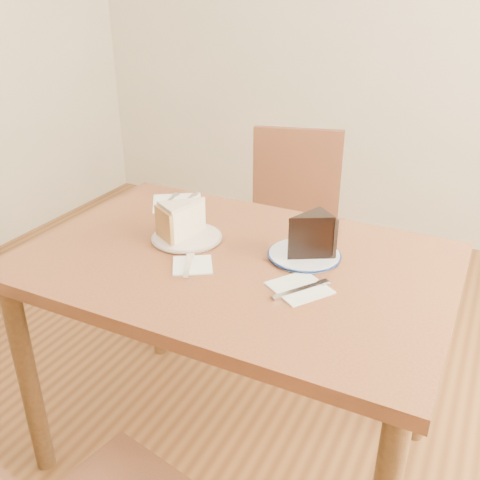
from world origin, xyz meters
The scene contains 14 objects.
ground centered at (0.00, 0.00, 0.00)m, with size 4.00×4.00×0.00m, color #482813.
table centered at (0.00, 0.00, 0.65)m, with size 1.20×0.80×0.75m.
chair_far centered at (-0.11, 0.75, 0.50)m, with size 0.55×0.55×0.90m.
plate_cream centered at (-0.19, 0.04, 0.76)m, with size 0.20×0.20×0.01m, color silver.
plate_navy centered at (0.17, 0.09, 0.76)m, with size 0.20×0.20×0.01m, color white.
carrot_cake centered at (-0.19, 0.05, 0.81)m, with size 0.10×0.14×0.09m, color #F3E9C9, non-canonical shape.
chocolate_cake centered at (0.19, 0.08, 0.82)m, with size 0.08×0.12×0.11m, color black, non-canonical shape.
napkin_cream centered at (-0.08, -0.10, 0.75)m, with size 0.11×0.11×0.00m, color white.
napkin_navy centered at (0.22, -0.08, 0.75)m, with size 0.13×0.13×0.00m, color white.
napkin_spare centered at (-0.37, 0.27, 0.75)m, with size 0.17×0.17×0.00m, color white.
fork_cream centered at (-0.09, -0.11, 0.76)m, with size 0.01×0.14×0.00m, color silver.
knife_navy centered at (0.23, -0.09, 0.76)m, with size 0.02×0.17×0.00m, color silver.
fork_spare centered at (-0.35, 0.30, 0.76)m, with size 0.01×0.14×0.00m, color silver.
knife_spare centered at (-0.40, 0.27, 0.76)m, with size 0.01×0.16×0.00m, color silver.
Camera 1 is at (0.61, -1.20, 1.46)m, focal length 40.00 mm.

